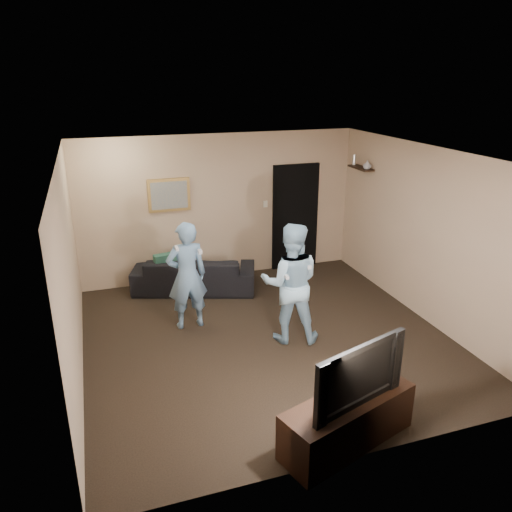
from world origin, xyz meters
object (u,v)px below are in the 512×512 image
object	(u,v)px
tv_console	(348,421)
wii_player_left	(187,276)
sofa	(194,273)
wii_player_right	(291,283)
television	(352,371)

from	to	relation	value
tv_console	wii_player_left	bearing A→B (deg)	91.12
sofa	tv_console	xyz separation A→B (m)	(0.68, -4.27, -0.05)
tv_console	wii_player_right	xyz separation A→B (m)	(0.24, 2.16, 0.60)
sofa	television	size ratio (longest dim) A/B	1.79
tv_console	wii_player_right	world-z (taller)	wii_player_right
wii_player_left	wii_player_right	xyz separation A→B (m)	(1.28, -0.82, 0.05)
television	wii_player_right	bearing A→B (deg)	65.61
sofa	wii_player_left	xyz separation A→B (m)	(-0.36, -1.28, 0.51)
sofa	wii_player_right	world-z (taller)	wii_player_right
tv_console	television	distance (m)	0.60
sofa	wii_player_left	distance (m)	1.43
wii_player_left	wii_player_right	bearing A→B (deg)	-32.80
tv_console	television	size ratio (longest dim) A/B	1.28
tv_console	television	xyz separation A→B (m)	(0.00, 0.00, 0.60)
television	wii_player_left	bearing A→B (deg)	91.12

